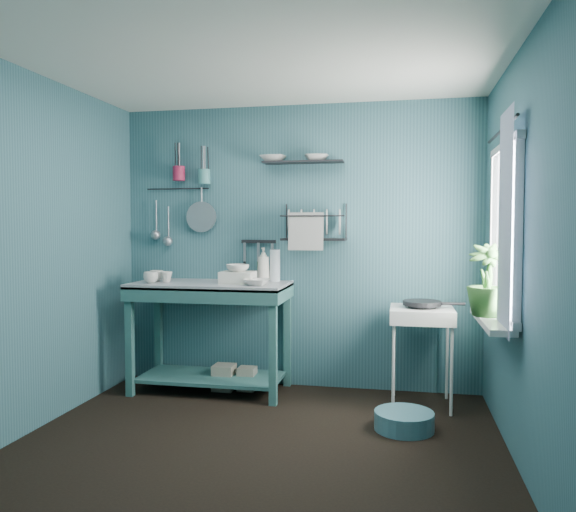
% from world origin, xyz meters
% --- Properties ---
extents(floor, '(3.20, 3.20, 0.00)m').
position_xyz_m(floor, '(0.00, 0.00, 0.00)').
color(floor, black).
rests_on(floor, ground).
extents(ceiling, '(3.20, 3.20, 0.00)m').
position_xyz_m(ceiling, '(0.00, 0.00, 2.50)').
color(ceiling, silver).
rests_on(ceiling, ground).
extents(wall_back, '(3.20, 0.00, 3.20)m').
position_xyz_m(wall_back, '(0.00, 1.50, 1.25)').
color(wall_back, '#315C65').
rests_on(wall_back, ground).
extents(wall_front, '(3.20, 0.00, 3.20)m').
position_xyz_m(wall_front, '(0.00, -1.50, 1.25)').
color(wall_front, '#315C65').
rests_on(wall_front, ground).
extents(wall_left, '(0.00, 3.00, 3.00)m').
position_xyz_m(wall_left, '(-1.60, 0.00, 1.25)').
color(wall_left, '#315C65').
rests_on(wall_left, ground).
extents(wall_right, '(0.00, 3.00, 3.00)m').
position_xyz_m(wall_right, '(1.60, 0.00, 1.25)').
color(wall_right, '#315C65').
rests_on(wall_right, ground).
extents(work_counter, '(1.35, 0.70, 0.95)m').
position_xyz_m(work_counter, '(-0.70, 1.18, 0.47)').
color(work_counter, '#2E625F').
rests_on(work_counter, floor).
extents(mug_left, '(0.12, 0.12, 0.10)m').
position_xyz_m(mug_left, '(-1.18, 1.02, 0.99)').
color(mug_left, silver).
rests_on(mug_left, work_counter).
extents(mug_mid, '(0.14, 0.14, 0.09)m').
position_xyz_m(mug_mid, '(-1.08, 1.12, 0.99)').
color(mug_mid, silver).
rests_on(mug_mid, work_counter).
extents(mug_right, '(0.17, 0.17, 0.10)m').
position_xyz_m(mug_right, '(-1.20, 1.18, 0.99)').
color(mug_right, silver).
rests_on(mug_right, work_counter).
extents(wash_tub, '(0.28, 0.22, 0.10)m').
position_xyz_m(wash_tub, '(-0.45, 1.16, 1.00)').
color(wash_tub, silver).
rests_on(wash_tub, work_counter).
extents(tub_bowl, '(0.20, 0.19, 0.06)m').
position_xyz_m(tub_bowl, '(-0.45, 1.16, 1.08)').
color(tub_bowl, silver).
rests_on(tub_bowl, wash_tub).
extents(soap_bottle, '(0.11, 0.12, 0.30)m').
position_xyz_m(soap_bottle, '(-0.28, 1.38, 1.10)').
color(soap_bottle, silver).
rests_on(soap_bottle, work_counter).
extents(water_bottle, '(0.09, 0.09, 0.28)m').
position_xyz_m(water_bottle, '(-0.18, 1.40, 1.09)').
color(water_bottle, silver).
rests_on(water_bottle, work_counter).
extents(counter_bowl, '(0.22, 0.22, 0.05)m').
position_xyz_m(counter_bowl, '(-0.25, 1.03, 0.97)').
color(counter_bowl, silver).
rests_on(counter_bowl, work_counter).
extents(hotplate_stand, '(0.52, 0.52, 0.79)m').
position_xyz_m(hotplate_stand, '(1.08, 1.13, 0.39)').
color(hotplate_stand, silver).
rests_on(hotplate_stand, floor).
extents(frying_pan, '(0.30, 0.30, 0.03)m').
position_xyz_m(frying_pan, '(1.08, 1.13, 0.82)').
color(frying_pan, black).
rests_on(frying_pan, hotplate_stand).
extents(knife_strip, '(0.32, 0.03, 0.03)m').
position_xyz_m(knife_strip, '(-0.35, 1.47, 1.29)').
color(knife_strip, black).
rests_on(knife_strip, wall_back).
extents(dish_rack, '(0.57, 0.30, 0.32)m').
position_xyz_m(dish_rack, '(0.17, 1.37, 1.47)').
color(dish_rack, black).
rests_on(dish_rack, wall_back).
extents(upper_shelf, '(0.70, 0.19, 0.02)m').
position_xyz_m(upper_shelf, '(0.07, 1.40, 1.99)').
color(upper_shelf, black).
rests_on(upper_shelf, wall_back).
extents(shelf_bowl_left, '(0.24, 0.24, 0.05)m').
position_xyz_m(shelf_bowl_left, '(-0.20, 1.40, 2.04)').
color(shelf_bowl_left, silver).
rests_on(shelf_bowl_left, upper_shelf).
extents(shelf_bowl_right, '(0.24, 0.24, 0.05)m').
position_xyz_m(shelf_bowl_right, '(0.19, 1.40, 2.08)').
color(shelf_bowl_right, silver).
rests_on(shelf_bowl_right, upper_shelf).
extents(utensil_cup_magenta, '(0.11, 0.11, 0.13)m').
position_xyz_m(utensil_cup_magenta, '(-1.08, 1.42, 1.91)').
color(utensil_cup_magenta, maroon).
rests_on(utensil_cup_magenta, wall_back).
extents(utensil_cup_teal, '(0.11, 0.11, 0.13)m').
position_xyz_m(utensil_cup_teal, '(-0.84, 1.42, 1.88)').
color(utensil_cup_teal, teal).
rests_on(utensil_cup_teal, wall_back).
extents(colander, '(0.28, 0.03, 0.28)m').
position_xyz_m(colander, '(-0.88, 1.45, 1.52)').
color(colander, '#9E9FA6').
rests_on(colander, wall_back).
extents(ladle_outer, '(0.01, 0.01, 0.30)m').
position_xyz_m(ladle_outer, '(-1.32, 1.46, 1.52)').
color(ladle_outer, '#9E9FA6').
rests_on(ladle_outer, wall_back).
extents(ladle_inner, '(0.01, 0.01, 0.30)m').
position_xyz_m(ladle_inner, '(-1.20, 1.46, 1.46)').
color(ladle_inner, '#9E9FA6').
rests_on(ladle_inner, wall_back).
extents(hook_rail, '(0.60, 0.01, 0.01)m').
position_xyz_m(hook_rail, '(-1.11, 1.47, 1.78)').
color(hook_rail, black).
rests_on(hook_rail, wall_back).
extents(window_glass, '(0.00, 1.10, 1.10)m').
position_xyz_m(window_glass, '(1.59, 0.45, 1.40)').
color(window_glass, white).
rests_on(window_glass, wall_right).
extents(windowsill, '(0.16, 0.95, 0.04)m').
position_xyz_m(windowsill, '(1.50, 0.45, 0.81)').
color(windowsill, silver).
rests_on(windowsill, wall_right).
extents(curtain, '(0.00, 1.35, 1.35)m').
position_xyz_m(curtain, '(1.52, 0.15, 1.45)').
color(curtain, silver).
rests_on(curtain, wall_right).
extents(curtain_rod, '(0.02, 1.05, 0.02)m').
position_xyz_m(curtain_rod, '(1.54, 0.45, 2.05)').
color(curtain_rod, black).
rests_on(curtain_rod, wall_right).
extents(potted_plant, '(0.27, 0.27, 0.48)m').
position_xyz_m(potted_plant, '(1.48, 0.51, 1.07)').
color(potted_plant, '#336829').
rests_on(potted_plant, windowsill).
extents(storage_tin_large, '(0.18, 0.18, 0.22)m').
position_xyz_m(storage_tin_large, '(-0.60, 1.23, 0.11)').
color(storage_tin_large, gray).
rests_on(storage_tin_large, floor).
extents(storage_tin_small, '(0.15, 0.15, 0.20)m').
position_xyz_m(storage_tin_small, '(-0.40, 1.26, 0.10)').
color(storage_tin_small, gray).
rests_on(storage_tin_small, floor).
extents(floor_basin, '(0.42, 0.42, 0.13)m').
position_xyz_m(floor_basin, '(0.94, 0.55, 0.07)').
color(floor_basin, teal).
rests_on(floor_basin, floor).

